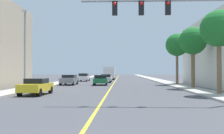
% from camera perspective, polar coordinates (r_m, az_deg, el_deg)
% --- Properties ---
extents(ground, '(192.00, 192.00, 0.00)m').
position_cam_1_polar(ground, '(46.99, 0.65, -3.33)').
color(ground, '#47474C').
extents(sidewalk_left, '(2.54, 168.00, 0.15)m').
position_cam_1_polar(sidewalk_left, '(48.03, -9.90, -3.18)').
color(sidewalk_left, '#B2ADA3').
rests_on(sidewalk_left, ground).
extents(sidewalk_right, '(2.54, 168.00, 0.15)m').
position_cam_1_polar(sidewalk_right, '(47.57, 11.29, -3.20)').
color(sidewalk_right, '#B2ADA3').
rests_on(sidewalk_right, ground).
extents(lane_marking_center, '(0.16, 144.00, 0.01)m').
position_cam_1_polar(lane_marking_center, '(46.99, 0.65, -3.33)').
color(lane_marking_center, yellow).
rests_on(lane_marking_center, ground).
extents(traffic_signal_mast, '(9.20, 0.36, 6.45)m').
position_cam_1_polar(traffic_signal_mast, '(15.75, 15.65, 10.12)').
color(traffic_signal_mast, gray).
rests_on(traffic_signal_mast, sidewalk_right).
extents(street_lamp, '(0.56, 0.28, 7.69)m').
position_cam_1_polar(street_lamp, '(25.43, -19.25, 4.64)').
color(street_lamp, gray).
rests_on(street_lamp, sidewalk_left).
extents(palm_near, '(2.98, 2.98, 6.77)m').
position_cam_1_polar(palm_near, '(22.17, 23.18, 7.92)').
color(palm_near, brown).
rests_on(palm_near, sidewalk_right).
extents(palm_mid, '(3.06, 3.06, 6.73)m').
position_cam_1_polar(palm_mid, '(29.39, 17.94, 5.56)').
color(palm_mid, brown).
rests_on(palm_mid, sidewalk_right).
extents(palm_far, '(3.22, 3.22, 7.17)m').
position_cam_1_polar(palm_far, '(36.79, 14.59, 4.83)').
color(palm_far, brown).
rests_on(palm_far, sidewalk_right).
extents(car_gray, '(1.96, 4.22, 1.44)m').
position_cam_1_polar(car_gray, '(36.24, -9.74, -2.82)').
color(car_gray, slate).
rests_on(car_gray, ground).
extents(car_yellow, '(1.90, 3.88, 1.37)m').
position_cam_1_polar(car_yellow, '(21.69, -16.89, -4.22)').
color(car_yellow, gold).
rests_on(car_yellow, ground).
extents(car_white, '(1.93, 4.28, 1.52)m').
position_cam_1_polar(car_white, '(49.06, -6.48, -2.32)').
color(car_white, white).
rests_on(car_white, ground).
extents(car_silver, '(1.94, 4.50, 1.42)m').
position_cam_1_polar(car_silver, '(43.34, -1.40, -2.55)').
color(car_silver, '#BCBCC1').
rests_on(car_silver, ground).
extents(car_green, '(2.06, 3.98, 1.42)m').
position_cam_1_polar(car_green, '(35.25, -2.63, -2.93)').
color(car_green, '#196638').
rests_on(car_green, ground).
extents(delivery_truck, '(2.45, 8.07, 2.89)m').
position_cam_1_polar(delivery_truck, '(57.57, -0.54, -1.34)').
color(delivery_truck, red).
rests_on(delivery_truck, ground).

